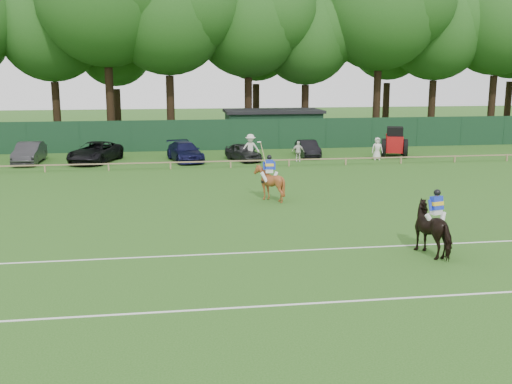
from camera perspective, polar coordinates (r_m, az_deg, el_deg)
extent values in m
plane|color=#1E4C14|center=(22.70, -0.14, -5.01)|extent=(160.00, 160.00, 0.00)
imported|color=black|center=(22.22, 16.68, -3.41)|extent=(1.57, 2.39, 1.85)
imported|color=brown|center=(30.08, 1.27, 0.87)|extent=(1.53, 1.69, 1.78)
imported|color=#2E2E30|center=(44.93, -20.78, 3.51)|extent=(1.61, 4.51, 1.48)
imported|color=black|center=(43.97, -15.07, 3.68)|extent=(3.95, 5.68, 1.44)
imported|color=#12133B|center=(43.34, -6.77, 3.83)|extent=(2.89, 4.99, 1.36)
imported|color=#29292B|center=(43.29, -1.23, 3.82)|extent=(2.68, 3.93, 1.24)
imported|color=black|center=(45.43, 4.95, 4.15)|extent=(1.34, 3.76, 1.23)
imported|color=silver|center=(42.69, -0.53, 4.21)|extent=(1.34, 0.85, 1.98)
imported|color=white|center=(42.92, 4.02, 3.88)|extent=(0.90, 0.45, 1.47)
imported|color=silver|center=(44.53, 11.47, 4.07)|extent=(0.84, 0.58, 1.64)
cube|color=silver|center=(22.07, 16.77, -1.81)|extent=(0.42, 0.35, 0.18)
cube|color=#1B32C4|center=(22.00, 16.82, -1.00)|extent=(0.47, 0.40, 0.51)
cube|color=yellow|center=(22.00, 16.82, -1.05)|extent=(0.49, 0.40, 0.18)
sphere|color=black|center=(21.92, 16.88, -0.06)|extent=(0.25, 0.25, 0.25)
cylinder|color=silver|center=(22.27, 17.32, -2.52)|extent=(0.40, 0.42, 0.59)
cylinder|color=silver|center=(21.93, 16.30, -2.67)|extent=(0.45, 0.30, 0.59)
cube|color=silver|center=(29.97, 1.27, 2.03)|extent=(0.37, 0.28, 0.18)
cube|color=#1B32C4|center=(29.92, 1.27, 2.63)|extent=(0.42, 0.33, 0.51)
cube|color=yellow|center=(29.92, 1.27, 2.59)|extent=(0.45, 0.31, 0.18)
sphere|color=black|center=(29.86, 1.28, 3.33)|extent=(0.25, 0.25, 0.25)
cylinder|color=silver|center=(30.00, 1.77, 1.45)|extent=(0.42, 0.33, 0.59)
cylinder|color=silver|center=(29.94, 0.78, 1.44)|extent=(0.42, 0.35, 0.59)
cylinder|color=tan|center=(29.85, 0.69, 3.68)|extent=(0.25, 0.59, 1.17)
cube|color=silver|center=(17.12, 2.82, -10.69)|extent=(60.00, 0.10, 0.01)
cube|color=silver|center=(21.76, 0.25, -5.75)|extent=(60.00, 0.10, 0.01)
cube|color=#997F5B|center=(40.11, -3.86, 2.93)|extent=(62.00, 0.08, 0.08)
cube|color=#14351E|center=(48.91, -4.74, 5.43)|extent=(92.00, 0.04, 2.50)
cube|color=#14331E|center=(52.58, 1.61, 6.06)|extent=(8.00, 4.00, 2.80)
cube|color=black|center=(52.45, 1.62, 7.71)|extent=(8.40, 4.40, 0.24)
cube|color=#A30F10|center=(46.58, 13.03, 4.54)|extent=(1.89, 2.54, 1.23)
cube|color=black|center=(46.11, 13.10, 5.53)|extent=(1.47, 1.53, 0.85)
cylinder|color=black|center=(45.93, 12.04, 4.13)|extent=(0.73, 1.43, 1.41)
cylinder|color=black|center=(46.00, 14.04, 4.05)|extent=(0.73, 1.43, 1.41)
cylinder|color=black|center=(47.56, 12.10, 3.98)|extent=(0.51, 0.81, 0.75)
cylinder|color=black|center=(47.63, 13.80, 3.91)|extent=(0.51, 0.81, 0.75)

